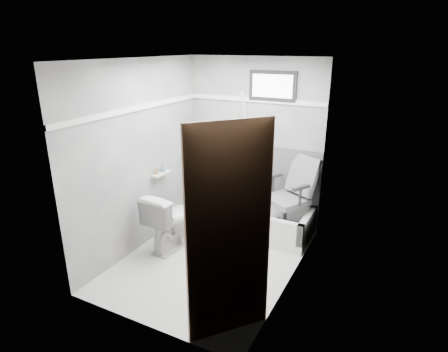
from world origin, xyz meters
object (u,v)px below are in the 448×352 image
Objects in this scene: bathtub at (257,219)px; soap_bottle_b at (163,168)px; office_chair at (286,194)px; door at (241,259)px; toilet at (172,220)px; soap_bottle_a at (157,170)px.

soap_bottle_b reaches higher than bathtub.
soap_bottle_b is (-1.55, -0.61, 0.32)m from office_chair.
bathtub is at bearing 108.75° from door.
bathtub is 0.58m from office_chair.
bathtub is at bearing -130.39° from toilet.
office_chair is 1.32× the size of toilet.
bathtub is at bearing 31.00° from soap_bottle_a.
door reaches higher than toilet.
door is at bearing -40.62° from soap_bottle_b.
office_chair is 10.14× the size of soap_bottle_b.
office_chair reaches higher than soap_bottle_b.
toilet is at bearing -134.46° from bathtub.
office_chair reaches higher than toilet.
toilet is 2.18m from door.
bathtub is 14.88× the size of soap_bottle_a.
door is (1.60, -1.34, 0.61)m from toilet.
soap_bottle_b reaches higher than toilet.
office_chair is at bearing 21.53° from soap_bottle_b.
toilet is 7.70× the size of soap_bottle_b.
toilet is at bearing 139.97° from door.
door is (0.75, -2.21, 0.79)m from bathtub.
door reaches higher than soap_bottle_b.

